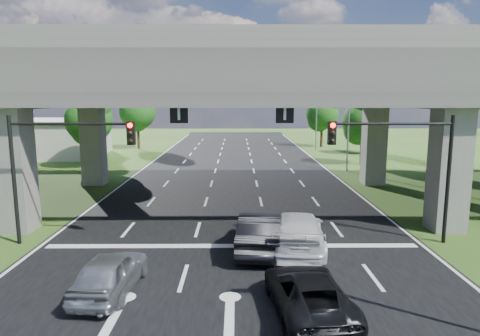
{
  "coord_description": "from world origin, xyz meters",
  "views": [
    {
      "loc": [
        0.24,
        -15.31,
        6.76
      ],
      "look_at": [
        0.41,
        8.51,
        2.84
      ],
      "focal_mm": 32.0,
      "sensor_mm": 36.0,
      "label": 1
    }
  ],
  "objects_px": {
    "car_silver": "(111,273)",
    "car_white": "(297,231)",
    "signal_left": "(59,155)",
    "car_dark": "(260,231)",
    "streetlight_beyond": "(314,105)",
    "streetlight_far": "(345,108)",
    "signal_right": "(403,155)",
    "car_trailing": "(308,293)"
  },
  "relations": [
    {
      "from": "car_silver",
      "to": "car_white",
      "type": "height_order",
      "value": "car_white"
    },
    {
      "from": "car_silver",
      "to": "signal_left",
      "type": "bearing_deg",
      "value": -50.15
    },
    {
      "from": "car_dark",
      "to": "streetlight_beyond",
      "type": "bearing_deg",
      "value": -97.44
    },
    {
      "from": "signal_left",
      "to": "streetlight_far",
      "type": "bearing_deg",
      "value": 48.22
    },
    {
      "from": "streetlight_far",
      "to": "car_dark",
      "type": "distance_m",
      "value": 23.32
    },
    {
      "from": "signal_left",
      "to": "car_white",
      "type": "bearing_deg",
      "value": -5.03
    },
    {
      "from": "streetlight_beyond",
      "to": "car_silver",
      "type": "xyz_separation_m",
      "value": [
        -14.26,
        -41.21,
        -5.09
      ]
    },
    {
      "from": "signal_right",
      "to": "streetlight_far",
      "type": "bearing_deg",
      "value": 83.53
    },
    {
      "from": "streetlight_beyond",
      "to": "car_silver",
      "type": "height_order",
      "value": "streetlight_beyond"
    },
    {
      "from": "car_silver",
      "to": "car_trailing",
      "type": "height_order",
      "value": "car_silver"
    },
    {
      "from": "car_white",
      "to": "car_trailing",
      "type": "bearing_deg",
      "value": 92.04
    },
    {
      "from": "car_silver",
      "to": "car_trailing",
      "type": "bearing_deg",
      "value": 171.67
    },
    {
      "from": "car_silver",
      "to": "car_white",
      "type": "bearing_deg",
      "value": -144.74
    },
    {
      "from": "signal_left",
      "to": "car_white",
      "type": "height_order",
      "value": "signal_left"
    },
    {
      "from": "car_silver",
      "to": "car_dark",
      "type": "distance_m",
      "value": 6.87
    },
    {
      "from": "signal_left",
      "to": "car_white",
      "type": "distance_m",
      "value": 11.26
    },
    {
      "from": "signal_right",
      "to": "car_white",
      "type": "xyz_separation_m",
      "value": [
        -4.93,
        -0.94,
        -3.31
      ]
    },
    {
      "from": "signal_left",
      "to": "car_silver",
      "type": "bearing_deg",
      "value": -54.62
    },
    {
      "from": "car_trailing",
      "to": "streetlight_far",
      "type": "bearing_deg",
      "value": -111.46
    },
    {
      "from": "signal_right",
      "to": "car_white",
      "type": "relative_size",
      "value": 1.03
    },
    {
      "from": "signal_left",
      "to": "streetlight_far",
      "type": "height_order",
      "value": "streetlight_far"
    },
    {
      "from": "streetlight_far",
      "to": "car_trailing",
      "type": "relative_size",
      "value": 2.08
    },
    {
      "from": "car_dark",
      "to": "streetlight_far",
      "type": "bearing_deg",
      "value": -106.82
    },
    {
      "from": "streetlight_far",
      "to": "streetlight_beyond",
      "type": "relative_size",
      "value": 1.0
    },
    {
      "from": "streetlight_beyond",
      "to": "signal_right",
      "type": "bearing_deg",
      "value": -93.61
    },
    {
      "from": "signal_left",
      "to": "car_trailing",
      "type": "height_order",
      "value": "signal_left"
    },
    {
      "from": "streetlight_beyond",
      "to": "car_dark",
      "type": "height_order",
      "value": "streetlight_beyond"
    },
    {
      "from": "streetlight_far",
      "to": "car_silver",
      "type": "height_order",
      "value": "streetlight_far"
    },
    {
      "from": "streetlight_far",
      "to": "car_white",
      "type": "height_order",
      "value": "streetlight_far"
    },
    {
      "from": "car_dark",
      "to": "car_trailing",
      "type": "relative_size",
      "value": 1.08
    },
    {
      "from": "streetlight_beyond",
      "to": "car_trailing",
      "type": "bearing_deg",
      "value": -100.12
    },
    {
      "from": "signal_left",
      "to": "signal_right",
      "type": "bearing_deg",
      "value": 0.0
    },
    {
      "from": "signal_left",
      "to": "car_trailing",
      "type": "distance_m",
      "value": 12.75
    },
    {
      "from": "signal_right",
      "to": "car_trailing",
      "type": "bearing_deg",
      "value": -128.79
    },
    {
      "from": "signal_right",
      "to": "car_silver",
      "type": "height_order",
      "value": "signal_right"
    },
    {
      "from": "signal_left",
      "to": "car_white",
      "type": "xyz_separation_m",
      "value": [
        10.72,
        -0.94,
        -3.31
      ]
    },
    {
      "from": "streetlight_beyond",
      "to": "car_trailing",
      "type": "xyz_separation_m",
      "value": [
        -7.63,
        -42.72,
        -5.15
      ]
    },
    {
      "from": "car_silver",
      "to": "car_white",
      "type": "distance_m",
      "value": 8.22
    },
    {
      "from": "signal_right",
      "to": "streetlight_beyond",
      "type": "height_order",
      "value": "streetlight_beyond"
    },
    {
      "from": "streetlight_beyond",
      "to": "car_white",
      "type": "distance_m",
      "value": 38.02
    },
    {
      "from": "streetlight_beyond",
      "to": "streetlight_far",
      "type": "bearing_deg",
      "value": -90.0
    },
    {
      "from": "car_dark",
      "to": "car_white",
      "type": "height_order",
      "value": "car_dark"
    }
  ]
}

